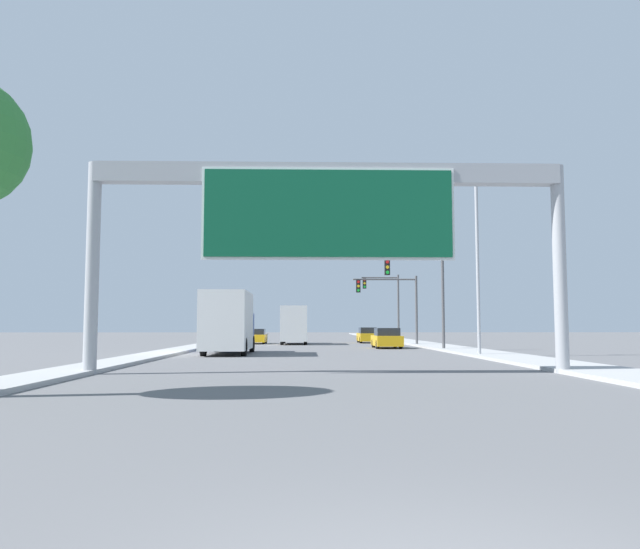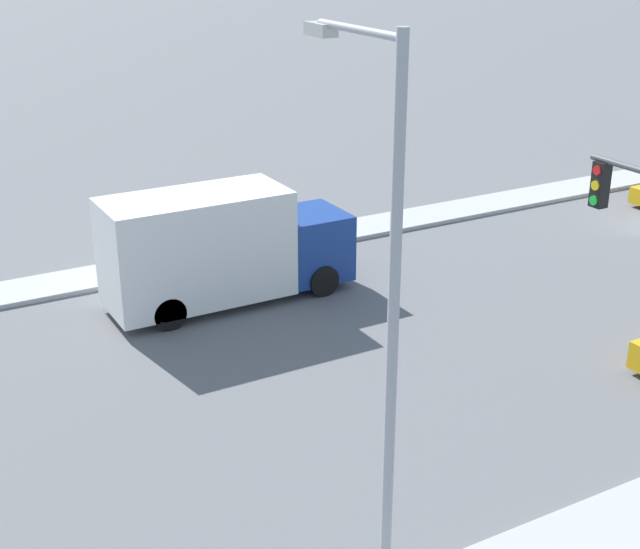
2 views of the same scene
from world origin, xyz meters
name	(u,v)px [view 2 (image 2 of 2)]	position (x,y,z in m)	size (l,w,h in m)	color
truck_box_secondary	(220,247)	(-5.25, 32.83, 1.81)	(2.50, 7.73, 3.59)	navy
street_lamp_right	(383,307)	(8.32, 29.82, 5.72)	(2.59, 0.28, 9.85)	#9EA0A5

